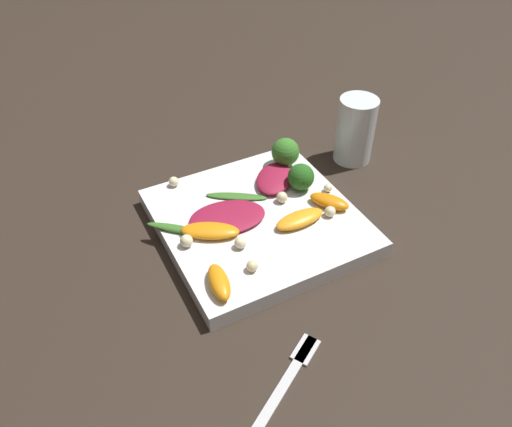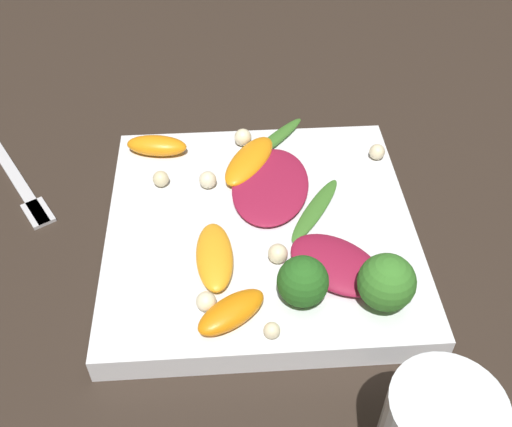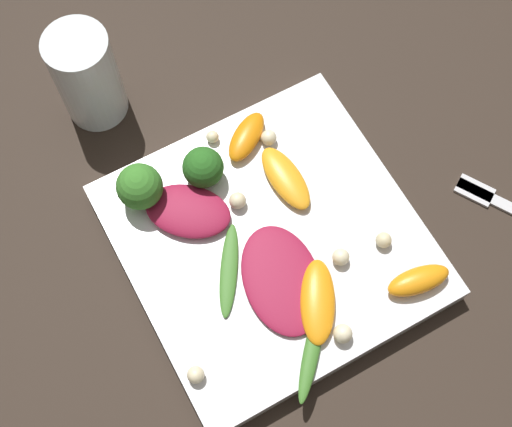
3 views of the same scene
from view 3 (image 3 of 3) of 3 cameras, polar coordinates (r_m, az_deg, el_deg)
name	(u,v)px [view 3 (image 3 of 3)]	position (r m, az deg, el deg)	size (l,w,h in m)	color
ground_plane	(271,246)	(0.68, 1.17, -2.64)	(2.40, 2.40, 0.00)	#2D231C
plate	(271,242)	(0.66, 1.19, -2.30)	(0.26, 0.26, 0.02)	white
drinking_glass	(87,76)	(0.71, -13.36, 10.62)	(0.06, 0.06, 0.11)	white
radicchio_leaf_0	(282,280)	(0.64, 2.07, -5.32)	(0.12, 0.09, 0.01)	maroon
radicchio_leaf_1	(188,211)	(0.66, -5.46, 0.19)	(0.09, 0.09, 0.01)	maroon
orange_segment_0	(286,178)	(0.67, 2.38, 2.85)	(0.07, 0.03, 0.01)	orange
orange_segment_1	(246,137)	(0.69, -0.77, 6.16)	(0.05, 0.06, 0.02)	orange
orange_segment_2	(418,280)	(0.65, 12.87, -5.25)	(0.03, 0.06, 0.02)	orange
orange_segment_3	(318,302)	(0.63, 4.95, -7.04)	(0.08, 0.07, 0.01)	orange
broccoli_floret_0	(203,168)	(0.66, -4.26, 3.69)	(0.04, 0.04, 0.04)	#84AD5B
broccoli_floret_1	(140,187)	(0.65, -9.29, 2.13)	(0.04, 0.04, 0.05)	#7A9E51
arugula_sprig_0	(312,351)	(0.62, 4.48, -10.92)	(0.08, 0.07, 0.01)	#3D7528
arugula_sprig_1	(229,270)	(0.64, -2.18, -4.53)	(0.08, 0.06, 0.01)	#3D7528
macadamia_nut_0	(269,138)	(0.69, 1.03, 6.09)	(0.02, 0.02, 0.02)	beige
macadamia_nut_1	(341,257)	(0.64, 6.80, -3.48)	(0.02, 0.02, 0.02)	beige
macadamia_nut_2	(238,201)	(0.66, -1.49, 1.04)	(0.02, 0.02, 0.02)	beige
macadamia_nut_3	(384,240)	(0.65, 10.17, -2.11)	(0.01, 0.01, 0.01)	beige
macadamia_nut_4	(209,138)	(0.69, -3.78, 6.01)	(0.01, 0.01, 0.01)	beige
macadamia_nut_5	(196,375)	(0.62, -4.84, -12.74)	(0.01, 0.01, 0.01)	beige
macadamia_nut_6	(343,334)	(0.62, 6.96, -9.52)	(0.02, 0.02, 0.02)	beige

